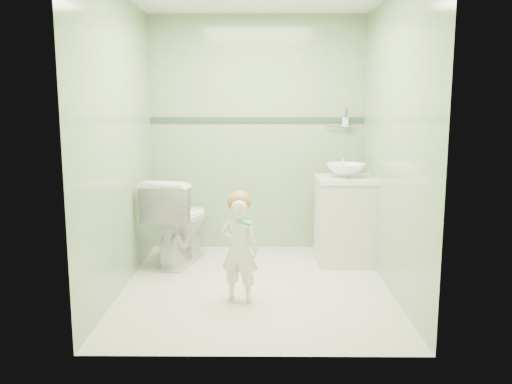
{
  "coord_description": "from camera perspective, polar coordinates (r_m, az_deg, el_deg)",
  "views": [
    {
      "loc": [
        0.03,
        -4.28,
        1.52
      ],
      "look_at": [
        0.0,
        0.15,
        0.78
      ],
      "focal_mm": 37.46,
      "sensor_mm": 36.0,
      "label": 1
    }
  ],
  "objects": [
    {
      "name": "cup_holder",
      "position": [
        5.54,
        9.45,
        7.37
      ],
      "size": [
        0.26,
        0.07,
        0.21
      ],
      "color": "silver",
      "rests_on": "room_shell"
    },
    {
      "name": "basin",
      "position": [
        5.09,
        9.56,
        2.28
      ],
      "size": [
        0.37,
        0.37,
        0.13
      ],
      "primitive_type": "imported",
      "color": "white",
      "rests_on": "counter"
    },
    {
      "name": "toddler",
      "position": [
        4.12,
        -1.79,
        -6.24
      ],
      "size": [
        0.33,
        0.26,
        0.81
      ],
      "primitive_type": "imported",
      "rotation": [
        0.0,
        0.0,
        2.9
      ],
      "color": "white",
      "rests_on": "ground"
    },
    {
      "name": "toilet",
      "position": [
        5.15,
        -8.23,
        -3.01
      ],
      "size": [
        0.65,
        0.91,
        0.83
      ],
      "primitive_type": "imported",
      "rotation": [
        0.0,
        0.0,
        2.9
      ],
      "color": "white",
      "rests_on": "ground"
    },
    {
      "name": "counter",
      "position": [
        5.1,
        9.54,
        1.34
      ],
      "size": [
        0.54,
        0.52,
        0.04
      ],
      "primitive_type": "cube",
      "color": "white",
      "rests_on": "vanity"
    },
    {
      "name": "trim_stripe",
      "position": [
        5.52,
        0.09,
        7.72
      ],
      "size": [
        2.2,
        0.02,
        0.05
      ],
      "primitive_type": "cube",
      "color": "#304E38",
      "rests_on": "room_shell"
    },
    {
      "name": "faucet",
      "position": [
        5.26,
        9.27,
        3.4
      ],
      "size": [
        0.03,
        0.13,
        0.18
      ],
      "color": "silver",
      "rests_on": "counter"
    },
    {
      "name": "teal_toothbrush",
      "position": [
        3.92,
        -1.28,
        -3.29
      ],
      "size": [
        0.11,
        0.14,
        0.08
      ],
      "color": "#0E8F8C",
      "rests_on": "toddler"
    },
    {
      "name": "ground",
      "position": [
        4.55,
        -0.02,
        -10.06
      ],
      "size": [
        2.5,
        2.5,
        0.0
      ],
      "primitive_type": "plane",
      "color": "beige",
      "rests_on": "ground"
    },
    {
      "name": "vanity",
      "position": [
        5.17,
        9.41,
        -3.16
      ],
      "size": [
        0.52,
        0.5,
        0.8
      ],
      "primitive_type": "cube",
      "color": "silver",
      "rests_on": "ground"
    },
    {
      "name": "room_shell",
      "position": [
        4.3,
        -0.02,
        5.2
      ],
      "size": [
        2.5,
        2.54,
        2.4
      ],
      "color": "#7EA373",
      "rests_on": "ground"
    },
    {
      "name": "hair_cap",
      "position": [
        4.06,
        -1.8,
        -1.12
      ],
      "size": [
        0.18,
        0.18,
        0.18
      ],
      "primitive_type": "sphere",
      "color": "#A3723B",
      "rests_on": "toddler"
    }
  ]
}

